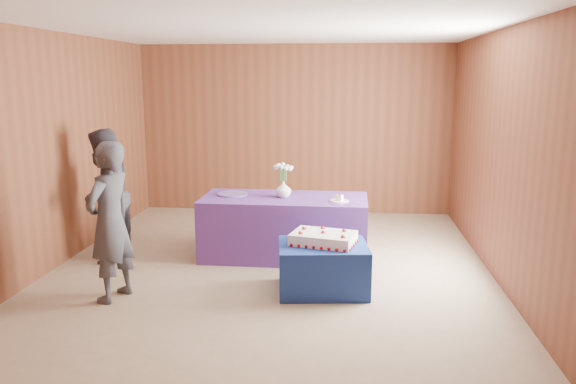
# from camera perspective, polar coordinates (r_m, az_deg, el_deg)

# --- Properties ---
(ground) EXTENTS (6.00, 6.00, 0.00)m
(ground) POSITION_cam_1_polar(r_m,az_deg,el_deg) (6.48, -1.87, -8.10)
(ground) COLOR gray
(ground) RESTS_ON ground
(room_shell) EXTENTS (5.04, 6.04, 2.72)m
(room_shell) POSITION_cam_1_polar(r_m,az_deg,el_deg) (6.11, -1.98, 8.03)
(room_shell) COLOR brown
(room_shell) RESTS_ON ground
(cake_table) EXTENTS (0.98, 0.81, 0.50)m
(cake_table) POSITION_cam_1_polar(r_m,az_deg,el_deg) (5.86, 3.56, -7.68)
(cake_table) COLOR navy
(cake_table) RESTS_ON ground
(serving_table) EXTENTS (2.01, 0.92, 0.75)m
(serving_table) POSITION_cam_1_polar(r_m,az_deg,el_deg) (6.90, -0.37, -3.58)
(serving_table) COLOR #502E81
(serving_table) RESTS_ON ground
(sheet_cake) EXTENTS (0.74, 0.59, 0.15)m
(sheet_cake) POSITION_cam_1_polar(r_m,az_deg,el_deg) (5.79, 3.61, -4.71)
(sheet_cake) COLOR white
(sheet_cake) RESTS_ON cake_table
(vase) EXTENTS (0.22, 0.22, 0.20)m
(vase) POSITION_cam_1_polar(r_m,az_deg,el_deg) (6.80, -0.48, 0.29)
(vase) COLOR silver
(vase) RESTS_ON serving_table
(flower_spray) EXTENTS (0.24, 0.25, 0.19)m
(flower_spray) POSITION_cam_1_polar(r_m,az_deg,el_deg) (6.75, -0.49, 2.43)
(flower_spray) COLOR #29662D
(flower_spray) RESTS_ON vase
(platter) EXTENTS (0.48, 0.48, 0.02)m
(platter) POSITION_cam_1_polar(r_m,az_deg,el_deg) (6.98, -5.66, -0.21)
(platter) COLOR #6A52A5
(platter) RESTS_ON serving_table
(plate) EXTENTS (0.27, 0.27, 0.01)m
(plate) POSITION_cam_1_polar(r_m,az_deg,el_deg) (6.62, 5.24, -0.90)
(plate) COLOR white
(plate) RESTS_ON serving_table
(cake_slice) EXTENTS (0.09, 0.08, 0.09)m
(cake_slice) POSITION_cam_1_polar(r_m,az_deg,el_deg) (6.61, 5.25, -0.57)
(cake_slice) COLOR white
(cake_slice) RESTS_ON plate
(knife) EXTENTS (0.26, 0.06, 0.00)m
(knife) POSITION_cam_1_polar(r_m,az_deg,el_deg) (6.44, 5.28, -1.29)
(knife) COLOR #BABABF
(knife) RESTS_ON serving_table
(guest_left) EXTENTS (0.53, 0.66, 1.59)m
(guest_left) POSITION_cam_1_polar(r_m,az_deg,el_deg) (5.76, -17.64, -2.92)
(guest_left) COLOR #3A3B45
(guest_left) RESTS_ON ground
(guest_right) EXTENTS (0.63, 0.80, 1.59)m
(guest_right) POSITION_cam_1_polar(r_m,az_deg,el_deg) (7.03, -18.12, -0.37)
(guest_right) COLOR #33333D
(guest_right) RESTS_ON ground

